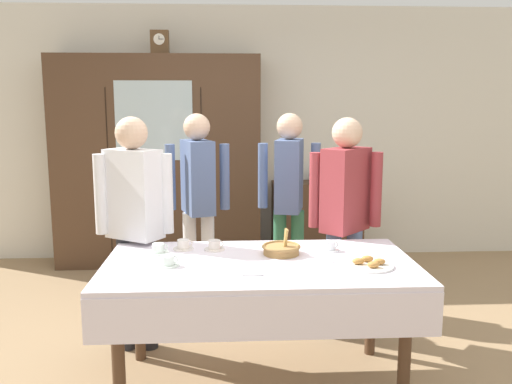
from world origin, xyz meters
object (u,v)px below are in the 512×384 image
at_px(dining_table, 260,280).
at_px(book_stack, 318,177).
at_px(tea_cup_center, 168,261).
at_px(bread_basket, 281,249).
at_px(wall_cabinet, 158,162).
at_px(person_near_right_end, 198,191).
at_px(spoon_near_left, 257,275).
at_px(person_behind_table_right, 289,189).
at_px(person_behind_table_left, 134,211).
at_px(tea_cup_mid_right, 183,245).
at_px(person_beside_shelf, 345,206).
at_px(tea_cup_far_left, 158,249).
at_px(pastry_plate, 369,264).
at_px(spoon_near_right, 328,262).
at_px(mantel_clock, 160,43).
at_px(tea_cup_front_edge, 215,246).
at_px(bookshelf_low, 317,221).
at_px(tea_cup_near_left, 329,246).

height_order(dining_table, book_stack, book_stack).
height_order(tea_cup_center, bread_basket, bread_basket).
bearing_deg(wall_cabinet, person_near_right_end, -69.26).
height_order(spoon_near_left, person_behind_table_right, person_behind_table_right).
bearing_deg(dining_table, person_behind_table_left, 145.72).
xyz_separation_m(tea_cup_mid_right, person_beside_shelf, (1.12, 0.37, 0.17)).
distance_m(tea_cup_far_left, pastry_plate, 1.28).
relative_size(spoon_near_left, spoon_near_right, 1.00).
relative_size(mantel_clock, tea_cup_center, 1.85).
relative_size(tea_cup_front_edge, spoon_near_right, 1.09).
height_order(book_stack, tea_cup_mid_right, book_stack).
bearing_deg(tea_cup_far_left, dining_table, -21.50).
distance_m(bookshelf_low, pastry_plate, 2.77).
bearing_deg(bookshelf_low, tea_cup_near_left, -97.79).
bearing_deg(bookshelf_low, mantel_clock, -178.20).
bearing_deg(spoon_near_left, tea_cup_near_left, 44.16).
relative_size(tea_cup_front_edge, bread_basket, 0.54).
relative_size(tea_cup_front_edge, spoon_near_left, 1.09).
xyz_separation_m(tea_cup_mid_right, pastry_plate, (1.09, -0.43, -0.01)).
relative_size(mantel_clock, person_behind_table_left, 0.15).
bearing_deg(bookshelf_low, book_stack, 0.00).
bearing_deg(pastry_plate, spoon_near_right, 155.85).
xyz_separation_m(book_stack, person_near_right_end, (-1.21, -1.30, 0.07)).
relative_size(book_stack, pastry_plate, 0.74).
bearing_deg(tea_cup_near_left, tea_cup_center, -164.47).
xyz_separation_m(bread_basket, pastry_plate, (0.48, -0.28, -0.02)).
xyz_separation_m(tea_cup_near_left, spoon_near_left, (-0.49, -0.47, -0.02)).
height_order(tea_cup_near_left, bread_basket, bread_basket).
height_order(tea_cup_front_edge, person_behind_table_left, person_behind_table_left).
relative_size(tea_cup_mid_right, tea_cup_center, 1.00).
bearing_deg(bookshelf_low, pastry_plate, -93.38).
bearing_deg(pastry_plate, mantel_clock, 118.65).
distance_m(tea_cup_mid_right, tea_cup_near_left, 0.93).
relative_size(wall_cabinet, tea_cup_near_left, 16.65).
bearing_deg(spoon_near_right, pastry_plate, -24.15).
distance_m(book_stack, tea_cup_near_left, 2.42).
xyz_separation_m(tea_cup_mid_right, person_near_right_end, (0.04, 1.01, 0.18)).
relative_size(bookshelf_low, tea_cup_mid_right, 7.38).
bearing_deg(tea_cup_mid_right, tea_cup_near_left, -5.07).
height_order(bookshelf_low, tea_cup_near_left, bookshelf_low).
height_order(mantel_clock, tea_cup_mid_right, mantel_clock).
relative_size(tea_cup_near_left, tea_cup_center, 1.00).
bearing_deg(person_near_right_end, spoon_near_left, -75.85).
height_order(pastry_plate, person_near_right_end, person_near_right_end).
distance_m(dining_table, pastry_plate, 0.64).
bearing_deg(tea_cup_far_left, spoon_near_right, -13.42).
bearing_deg(person_near_right_end, bookshelf_low, 47.08).
bearing_deg(bookshelf_low, tea_cup_center, -116.20).
xyz_separation_m(bookshelf_low, spoon_near_right, (-0.38, -2.64, 0.35)).
bearing_deg(person_beside_shelf, tea_cup_mid_right, -161.95).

